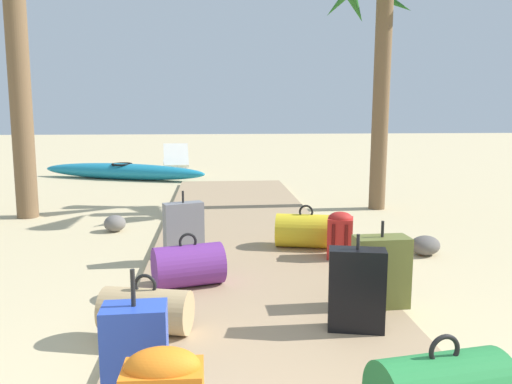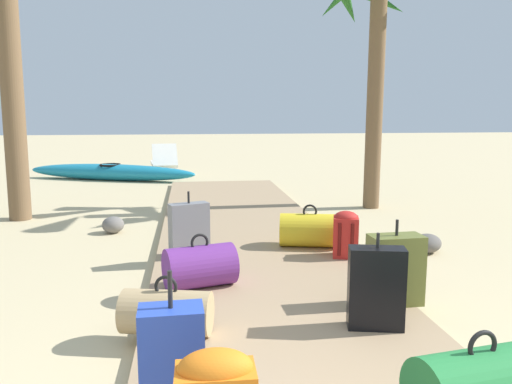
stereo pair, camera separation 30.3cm
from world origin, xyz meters
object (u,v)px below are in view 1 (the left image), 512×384
at_px(suitcase_grey, 184,229).
at_px(kayak, 122,171).
at_px(duffel_bag_yellow, 306,231).
at_px(suitcase_olive, 381,272).
at_px(duffel_bag_tan, 146,310).
at_px(suitcase_black, 357,290).
at_px(suitcase_blue, 136,358).
at_px(palm_tree_near_right, 388,12).
at_px(backpack_red, 340,234).
at_px(duffel_bag_purple, 188,265).
at_px(lounge_chair, 176,162).

distance_m(suitcase_grey, kayak, 7.14).
xyz_separation_m(suitcase_grey, duffel_bag_yellow, (1.37, 0.23, -0.10)).
height_order(suitcase_olive, kayak, suitcase_olive).
height_order(duffel_bag_tan, suitcase_black, suitcase_black).
distance_m(suitcase_blue, palm_tree_near_right, 7.01).
bearing_deg(suitcase_blue, palm_tree_near_right, 60.40).
xyz_separation_m(suitcase_blue, kayak, (-1.74, 9.75, -0.17)).
height_order(suitcase_grey, backpack_red, suitcase_grey).
xyz_separation_m(suitcase_blue, palm_tree_near_right, (3.18, 5.60, 2.78)).
bearing_deg(palm_tree_near_right, duffel_bag_yellow, -124.39).
height_order(suitcase_grey, suitcase_olive, suitcase_grey).
bearing_deg(kayak, palm_tree_near_right, -40.19).
height_order(suitcase_black, kayak, suitcase_black).
distance_m(duffel_bag_purple, lounge_chair, 8.76).
height_order(suitcase_blue, backpack_red, suitcase_blue).
height_order(backpack_red, kayak, backpack_red).
bearing_deg(suitcase_olive, suitcase_black, -126.84).
xyz_separation_m(duffel_bag_yellow, lounge_chair, (-2.00, 7.53, 0.06)).
distance_m(suitcase_blue, duffel_bag_yellow, 3.41).
relative_size(suitcase_blue, duffel_bag_yellow, 1.02).
relative_size(palm_tree_near_right, kayak, 0.98).
distance_m(suitcase_olive, lounge_chair, 9.61).
height_order(suitcase_olive, duffel_bag_yellow, suitcase_olive).
bearing_deg(duffel_bag_purple, backpack_red, 25.55).
distance_m(duffel_bag_yellow, lounge_chair, 7.79).
relative_size(suitcase_blue, duffel_bag_purple, 1.11).
bearing_deg(duffel_bag_tan, palm_tree_near_right, 55.04).
height_order(duffel_bag_tan, backpack_red, backpack_red).
xyz_separation_m(duffel_bag_purple, kayak, (-1.92, 7.87, -0.08)).
xyz_separation_m(palm_tree_near_right, lounge_chair, (-3.72, 5.02, -2.82)).
relative_size(suitcase_olive, palm_tree_near_right, 0.17).
bearing_deg(duffel_bag_tan, kayak, 100.74).
bearing_deg(palm_tree_near_right, suitcase_black, -110.44).
bearing_deg(lounge_chair, duffel_bag_purple, -85.26).
height_order(suitcase_blue, duffel_bag_tan, suitcase_blue).
height_order(backpack_red, palm_tree_near_right, palm_tree_near_right).
relative_size(suitcase_grey, duffel_bag_tan, 1.04).
bearing_deg(palm_tree_near_right, suitcase_grey, -138.40).
xyz_separation_m(duffel_bag_purple, palm_tree_near_right, (3.00, 3.71, 2.88)).
xyz_separation_m(suitcase_blue, duffel_bag_yellow, (1.46, 3.09, -0.09)).
bearing_deg(kayak, suitcase_grey, -75.13).
distance_m(suitcase_blue, duffel_bag_purple, 1.90).
distance_m(suitcase_grey, duffel_bag_tan, 1.92).
bearing_deg(palm_tree_near_right, backpack_red, -115.85).
xyz_separation_m(duffel_bag_tan, kayak, (-1.67, 8.81, -0.05)).
bearing_deg(palm_tree_near_right, duffel_bag_tan, -124.96).
bearing_deg(duffel_bag_yellow, lounge_chair, 104.88).
relative_size(suitcase_blue, lounge_chair, 0.48).
relative_size(suitcase_blue, suitcase_black, 1.09).
bearing_deg(suitcase_blue, duffel_bag_tan, 94.26).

